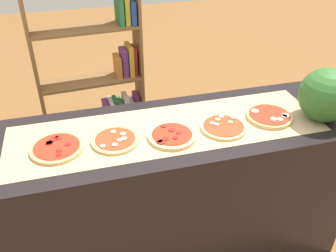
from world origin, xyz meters
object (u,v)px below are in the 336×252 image
at_px(pizza_pepperoni_0, 57,148).
at_px(pizza_pepperoni_2, 172,135).
at_px(bookshelf, 105,88).
at_px(watermelon, 326,95).
at_px(pizza_mozzarella_4, 269,116).
at_px(pizza_mushroom_3, 223,127).
at_px(pizza_mushroom_1, 115,140).

xyz_separation_m(pizza_pepperoni_0, pizza_pepperoni_2, (0.58, -0.05, 0.00)).
bearing_deg(pizza_pepperoni_2, bookshelf, 102.39).
bearing_deg(pizza_pepperoni_2, pizza_pepperoni_0, 175.33).
distance_m(watermelon, bookshelf, 1.61).
xyz_separation_m(pizza_pepperoni_2, pizza_mozzarella_4, (0.58, 0.04, 0.00)).
bearing_deg(pizza_mushroom_3, bookshelf, 116.14).
bearing_deg(watermelon, pizza_pepperoni_2, 177.69).
distance_m(pizza_mushroom_1, pizza_mozzarella_4, 0.87).
distance_m(pizza_pepperoni_2, pizza_mozzarella_4, 0.58).
xyz_separation_m(pizza_pepperoni_2, bookshelf, (-0.24, 1.09, -0.24)).
xyz_separation_m(pizza_pepperoni_0, pizza_mushroom_3, (0.87, -0.04, -0.00)).
bearing_deg(pizza_pepperoni_2, pizza_mozzarella_4, 4.07).
relative_size(pizza_pepperoni_0, pizza_mushroom_1, 1.07).
relative_size(pizza_mozzarella_4, watermelon, 0.86).
bearing_deg(pizza_mozzarella_4, bookshelf, 128.04).
relative_size(pizza_pepperoni_2, bookshelf, 0.16).
relative_size(pizza_pepperoni_2, pizza_mushroom_3, 1.02).
bearing_deg(pizza_mushroom_3, pizza_mushroom_1, 176.92).
distance_m(pizza_pepperoni_2, watermelon, 0.87).
bearing_deg(pizza_mozzarella_4, watermelon, -15.28).
xyz_separation_m(pizza_pepperoni_0, pizza_mozzarella_4, (1.16, -0.01, 0.00)).
bearing_deg(pizza_mushroom_1, bookshelf, 87.29).
height_order(pizza_pepperoni_0, pizza_mushroom_3, pizza_mushroom_3).
distance_m(pizza_pepperoni_0, pizza_mushroom_1, 0.29).
bearing_deg(watermelon, pizza_mushroom_1, 176.26).
height_order(pizza_pepperoni_0, pizza_mozzarella_4, pizza_mozzarella_4).
xyz_separation_m(watermelon, bookshelf, (-1.10, 1.12, -0.38)).
xyz_separation_m(pizza_mushroom_1, watermelon, (1.14, -0.07, 0.14)).
distance_m(pizza_mushroom_1, pizza_pepperoni_2, 0.29).
height_order(pizza_mushroom_1, pizza_pepperoni_2, pizza_pepperoni_2).
relative_size(pizza_pepperoni_0, pizza_mozzarella_4, 1.03).
relative_size(pizza_pepperoni_2, watermelon, 0.86).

